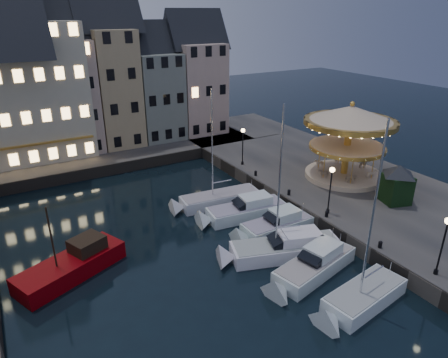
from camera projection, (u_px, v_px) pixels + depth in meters
ground at (265, 255)px, 30.57m from camera, size 160.00×160.00×0.00m
quay_east at (341, 183)px, 41.59m from camera, size 16.00×56.00×1.30m
quay_north at (78, 158)px, 48.86m from camera, size 44.00×12.00×1.30m
quaywall_e at (280, 200)px, 37.87m from camera, size 0.15×44.00×1.30m
quaywall_n at (108, 170)px, 45.02m from camera, size 48.00×0.15×1.30m
streetlamp_a at (444, 238)px, 25.19m from camera, size 0.44×0.44×4.17m
streetlamp_b at (331, 184)px, 33.14m from camera, size 0.44×0.44×4.17m
streetlamp_c at (243, 141)px, 43.88m from camera, size 0.44×0.44×4.17m
streetlamp_d at (361, 141)px, 43.96m from camera, size 0.44×0.44×4.17m
bollard_a at (380, 244)px, 29.04m from camera, size 0.30×0.30×0.57m
bollard_b at (327, 213)px, 33.41m from camera, size 0.30×0.30×0.57m
bollard_c at (289, 192)px, 37.38m from camera, size 0.30×0.30×0.57m
bollard_d at (256, 173)px, 41.76m from camera, size 0.30×0.30×0.57m
townhouse_nb at (9, 98)px, 44.66m from camera, size 6.16×8.00×13.80m
townhouse_nc at (65, 88)px, 47.28m from camera, size 6.82×8.00×14.80m
townhouse_nd at (113, 80)px, 49.76m from camera, size 5.50×8.00×15.80m
townhouse_ne at (155, 88)px, 52.88m from camera, size 6.16×8.00×12.80m
townhouse_nf at (195, 81)px, 55.50m from camera, size 6.82×8.00×13.80m
hotel_corner at (7, 84)px, 44.10m from camera, size 17.60×9.00×16.80m
motorboat_a at (359, 300)px, 25.02m from camera, size 7.15×3.15×11.81m
motorboat_b at (311, 267)px, 28.03m from camera, size 8.05×3.91×2.15m
motorboat_c at (281, 249)px, 30.17m from camera, size 9.33×5.09×12.51m
motorboat_d at (273, 227)px, 33.29m from camera, size 7.11×2.33×2.15m
motorboat_e at (243, 211)px, 35.87m from camera, size 8.27×3.21×2.15m
motorboat_f at (214, 200)px, 38.21m from camera, size 8.72×3.05×11.53m
red_fishing_boat at (73, 265)px, 28.15m from camera, size 8.01×5.45×5.98m
carousel at (349, 128)px, 39.47m from camera, size 9.05×9.05×7.92m
ticket_kiosk at (398, 177)px, 35.18m from camera, size 3.45×3.45×4.04m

